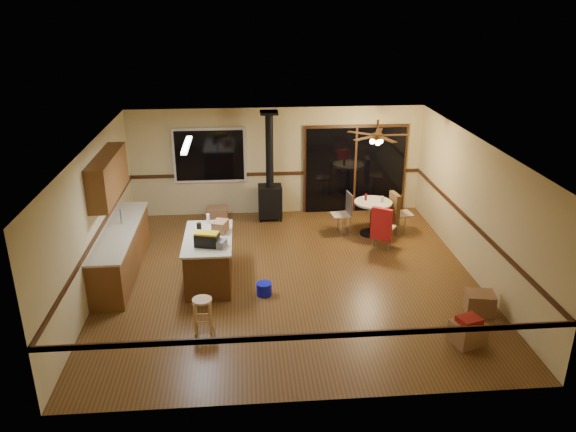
{
  "coord_description": "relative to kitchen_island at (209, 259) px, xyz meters",
  "views": [
    {
      "loc": [
        -0.81,
        -9.49,
        5.04
      ],
      "look_at": [
        0.0,
        0.3,
        1.15
      ],
      "focal_mm": 35.0,
      "sensor_mm": 36.0,
      "label": 1
    }
  ],
  "objects": [
    {
      "name": "ceiling",
      "position": [
        1.5,
        0.0,
        2.15
      ],
      "size": [
        7.0,
        7.0,
        0.0
      ],
      "primitive_type": "plane",
      "rotation": [
        3.14,
        0.0,
        0.0
      ],
      "color": "silver",
      "rests_on": "ground"
    },
    {
      "name": "kitchen_island",
      "position": [
        0.0,
        0.0,
        0.0
      ],
      "size": [
        0.88,
        1.68,
        0.9
      ],
      "color": "#502E14",
      "rests_on": "ground"
    },
    {
      "name": "wall_right",
      "position": [
        5.0,
        0.0,
        0.85
      ],
      "size": [
        0.0,
        7.0,
        7.0
      ],
      "primitive_type": "plane",
      "rotation": [
        1.57,
        0.0,
        -1.57
      ],
      "color": "#C9B87F",
      "rests_on": "ground"
    },
    {
      "name": "wall_front",
      "position": [
        1.5,
        -3.5,
        0.85
      ],
      "size": [
        7.0,
        0.0,
        7.0
      ],
      "primitive_type": "plane",
      "rotation": [
        -1.57,
        0.0,
        0.0
      ],
      "color": "#C9B87F",
      "rests_on": "ground"
    },
    {
      "name": "bottle_white",
      "position": [
        -0.02,
        0.66,
        0.54
      ],
      "size": [
        0.07,
        0.07,
        0.2
      ],
      "primitive_type": "cylinder",
      "rotation": [
        0.0,
        0.0,
        0.12
      ],
      "color": "white",
      "rests_on": "kitchen_island"
    },
    {
      "name": "chair_left",
      "position": [
        2.93,
        2.05,
        0.14
      ],
      "size": [
        0.46,
        0.45,
        0.51
      ],
      "color": "tan",
      "rests_on": "ground"
    },
    {
      "name": "upper_cabinets",
      "position": [
        -1.83,
        0.7,
        1.45
      ],
      "size": [
        0.35,
        2.0,
        0.8
      ],
      "primitive_type": "cube",
      "color": "brown",
      "rests_on": "ground"
    },
    {
      "name": "lower_cabinets",
      "position": [
        -1.7,
        0.5,
        -0.02
      ],
      "size": [
        0.6,
        3.0,
        0.86
      ],
      "primitive_type": "cube",
      "color": "brown",
      "rests_on": "ground"
    },
    {
      "name": "ceiling_fan",
      "position": [
        3.53,
        1.94,
        1.76
      ],
      "size": [
        0.24,
        0.24,
        0.55
      ],
      "color": "brown",
      "rests_on": "ceiling"
    },
    {
      "name": "wood_stove",
      "position": [
        1.3,
        3.05,
        0.28
      ],
      "size": [
        0.55,
        0.5,
        2.52
      ],
      "color": "black",
      "rests_on": "ground"
    },
    {
      "name": "toolbox_black",
      "position": [
        0.01,
        -0.39,
        0.56
      ],
      "size": [
        0.46,
        0.32,
        0.23
      ],
      "primitive_type": "cube",
      "rotation": [
        0.0,
        0.0,
        -0.25
      ],
      "color": "black",
      "rests_on": "kitchen_island"
    },
    {
      "name": "chair_right",
      "position": [
        4.05,
        1.97,
        0.14
      ],
      "size": [
        0.51,
        0.48,
        0.7
      ],
      "color": "tan",
      "rests_on": "ground"
    },
    {
      "name": "bar_stool",
      "position": [
        -0.03,
        -1.68,
        -0.17
      ],
      "size": [
        0.4,
        0.4,
        0.57
      ],
      "primitive_type": "cylinder",
      "rotation": [
        0.0,
        0.0,
        -0.33
      ],
      "color": "tan",
      "rests_on": "floor"
    },
    {
      "name": "floor",
      "position": [
        1.5,
        0.0,
        -0.45
      ],
      "size": [
        7.0,
        7.0,
        0.0
      ],
      "primitive_type": "plane",
      "color": "brown",
      "rests_on": "ground"
    },
    {
      "name": "bottle_pink",
      "position": [
        0.32,
        0.24,
        0.55
      ],
      "size": [
        0.09,
        0.09,
        0.21
      ],
      "primitive_type": "cylinder",
      "rotation": [
        0.0,
        0.0,
        0.39
      ],
      "color": "#D84C8C",
      "rests_on": "kitchen_island"
    },
    {
      "name": "toolbox_grey",
      "position": [
        0.13,
        -0.41,
        0.51
      ],
      "size": [
        0.47,
        0.36,
        0.13
      ],
      "primitive_type": "cube",
      "rotation": [
        0.0,
        0.0,
        -0.35
      ],
      "color": "slate",
      "rests_on": "kitchen_island"
    },
    {
      "name": "box_corner_a",
      "position": [
        4.06,
        -2.37,
        -0.27
      ],
      "size": [
        0.58,
        0.53,
        0.36
      ],
      "primitive_type": "cube",
      "rotation": [
        0.0,
        0.0,
        0.33
      ],
      "color": "brown",
      "rests_on": "floor"
    },
    {
      "name": "box_small_red",
      "position": [
        4.06,
        -2.37,
        -0.05
      ],
      "size": [
        0.41,
        0.37,
        0.09
      ],
      "primitive_type": "cube",
      "rotation": [
        0.0,
        0.0,
        0.33
      ],
      "color": "maroon",
      "rests_on": "box_corner_a"
    },
    {
      "name": "chair_rail",
      "position": [
        1.5,
        0.0,
        0.55
      ],
      "size": [
        7.0,
        7.0,
        0.08
      ],
      "primitive_type": null,
      "color": "#361D0D",
      "rests_on": "ground"
    },
    {
      "name": "dining_table",
      "position": [
        3.53,
        1.94,
        0.08
      ],
      "size": [
        0.83,
        0.83,
        0.78
      ],
      "color": "black",
      "rests_on": "ground"
    },
    {
      "name": "chair_near",
      "position": [
        3.53,
        1.09,
        0.14
      ],
      "size": [
        0.6,
        0.62,
        0.7
      ],
      "color": "tan",
      "rests_on": "ground"
    },
    {
      "name": "blue_bucket",
      "position": [
        0.99,
        -0.61,
        -0.34
      ],
      "size": [
        0.37,
        0.37,
        0.23
      ],
      "primitive_type": "cylinder",
      "rotation": [
        0.0,
        0.0,
        -0.43
      ],
      "color": "#0D12BF",
      "rests_on": "floor"
    },
    {
      "name": "countertop",
      "position": [
        -1.7,
        0.5,
        0.43
      ],
      "size": [
        0.64,
        3.04,
        0.04
      ],
      "primitive_type": "cube",
      "color": "#C0B595",
      "rests_on": "lower_cabinets"
    },
    {
      "name": "box_under_window",
      "position": [
        0.04,
        2.88,
        -0.26
      ],
      "size": [
        0.5,
        0.41,
        0.39
      ],
      "primitive_type": "cube",
      "rotation": [
        0.0,
        0.0,
        -0.03
      ],
      "color": "brown",
      "rests_on": "floor"
    },
    {
      "name": "box_on_island",
      "position": [
        0.23,
        0.23,
        0.56
      ],
      "size": [
        0.33,
        0.38,
        0.22
      ],
      "primitive_type": "cube",
      "rotation": [
        0.0,
        0.0,
        -0.31
      ],
      "color": "brown",
      "rests_on": "kitchen_island"
    },
    {
      "name": "glass_cream",
      "position": [
        3.71,
        1.89,
        0.4
      ],
      "size": [
        0.07,
        0.07,
        0.14
      ],
      "primitive_type": "cylinder",
      "rotation": [
        0.0,
        0.0,
        -0.14
      ],
      "color": "beige",
      "rests_on": "dining_table"
    },
    {
      "name": "wall_left",
      "position": [
        -2.0,
        0.0,
        0.85
      ],
      "size": [
        0.0,
        7.0,
        7.0
      ],
      "primitive_type": "plane",
      "rotation": [
        1.57,
        0.0,
        1.57
      ],
      "color": "#C9B87F",
      "rests_on": "ground"
    },
    {
      "name": "box_corner_b",
      "position": [
        4.6,
        -1.53,
        -0.27
      ],
      "size": [
        0.53,
        0.48,
        0.37
      ],
      "primitive_type": "cube",
      "rotation": [
        0.0,
        0.0,
        -0.19
      ],
      "color": "brown",
      "rests_on": "floor"
    },
    {
      "name": "bottle_dark",
      "position": [
        -0.14,
        -0.04,
        0.6
      ],
      "size": [
        0.09,
        0.09,
        0.3
      ],
      "primitive_type": "cylinder",
      "rotation": [
        0.0,
        0.0,
        -0.01
      ],
      "color": "black",
      "rests_on": "kitchen_island"
    },
    {
      "name": "toolbox_yellow_lid",
      "position": [
        0.01,
        -0.39,
        0.69
      ],
      "size": [
        0.45,
        0.31,
        0.03
      ],
      "primitive_type": "cube",
      "rotation": [
        0.0,
        0.0,
        -0.25
      ],
      "color": "gold",
      "rests_on": "toolbox_black"
    },
    {
      "name": "glass_red",
      "position": [
        3.38,
        2.04,
        0.4
      ],
      "size": [
        0.06,
        0.06,
        0.15
      ],
      "primitive_type": "cylinder",
      "rotation": [
        0.0,
        0.0,
        0.02
      ],
      "color": "#590C14",
      "rests_on": "dining_table"
    },
    {
      "name": "fluorescent_strip",
      "position": [
        -0.3,
        0.3,
        2.11
      ],
      "size": [
        0.1,
        1.2,
        0.04
      ],
      "primitive_type": "cube",
      "color": "white",
      "rests_on": "ceiling"
    },
    {
      "name": "wall_back",
      "position": [
        1.5,
        3.5,
        0.85
      ],
      "size": [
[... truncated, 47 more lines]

